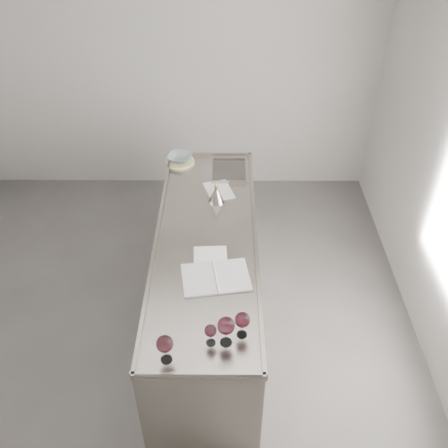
{
  "coord_description": "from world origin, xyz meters",
  "views": [
    {
      "loc": [
        0.65,
        -2.53,
        3.33
      ],
      "look_at": [
        0.63,
        0.37,
        1.02
      ],
      "focal_mm": 40.0,
      "sensor_mm": 36.0,
      "label": 1
    }
  ],
  "objects_px": {
    "counter": "(207,283)",
    "wine_glass_left": "(165,345)",
    "wine_glass_small": "(211,331)",
    "wine_glass_right": "(242,320)",
    "wine_glass_middle": "(226,326)",
    "wine_funnel": "(216,196)",
    "ceramic_bowl": "(180,158)",
    "notebook": "(216,277)"
  },
  "relations": [
    {
      "from": "wine_glass_middle",
      "to": "ceramic_bowl",
      "type": "distance_m",
      "value": 2.08
    },
    {
      "from": "counter",
      "to": "wine_glass_middle",
      "type": "bearing_deg",
      "value": -81.0
    },
    {
      "from": "counter",
      "to": "wine_funnel",
      "type": "distance_m",
      "value": 0.71
    },
    {
      "from": "counter",
      "to": "notebook",
      "type": "xyz_separation_m",
      "value": [
        0.08,
        -0.42,
        0.47
      ]
    },
    {
      "from": "wine_glass_left",
      "to": "wine_funnel",
      "type": "height_order",
      "value": "wine_funnel"
    },
    {
      "from": "counter",
      "to": "wine_glass_left",
      "type": "height_order",
      "value": "wine_glass_left"
    },
    {
      "from": "ceramic_bowl",
      "to": "wine_funnel",
      "type": "distance_m",
      "value": 0.7
    },
    {
      "from": "wine_glass_small",
      "to": "wine_glass_right",
      "type": "bearing_deg",
      "value": 18.31
    },
    {
      "from": "wine_glass_right",
      "to": "counter",
      "type": "bearing_deg",
      "value": 105.38
    },
    {
      "from": "counter",
      "to": "wine_glass_small",
      "type": "distance_m",
      "value": 1.12
    },
    {
      "from": "wine_glass_right",
      "to": "ceramic_bowl",
      "type": "distance_m",
      "value": 2.05
    },
    {
      "from": "wine_glass_small",
      "to": "notebook",
      "type": "distance_m",
      "value": 0.55
    },
    {
      "from": "ceramic_bowl",
      "to": "wine_glass_small",
      "type": "bearing_deg",
      "value": -80.62
    },
    {
      "from": "wine_glass_small",
      "to": "wine_funnel",
      "type": "distance_m",
      "value": 1.43
    },
    {
      "from": "notebook",
      "to": "wine_glass_middle",
      "type": "bearing_deg",
      "value": -91.33
    },
    {
      "from": "wine_glass_right",
      "to": "wine_glass_small",
      "type": "relative_size",
      "value": 1.23
    },
    {
      "from": "wine_glass_right",
      "to": "ceramic_bowl",
      "type": "relative_size",
      "value": 0.86
    },
    {
      "from": "wine_glass_small",
      "to": "wine_glass_left",
      "type": "bearing_deg",
      "value": -154.37
    },
    {
      "from": "wine_glass_left",
      "to": "wine_glass_small",
      "type": "xyz_separation_m",
      "value": [
        0.25,
        0.12,
        -0.03
      ]
    },
    {
      "from": "ceramic_bowl",
      "to": "wine_funnel",
      "type": "height_order",
      "value": "wine_funnel"
    },
    {
      "from": "counter",
      "to": "wine_glass_left",
      "type": "distance_m",
      "value": 1.25
    },
    {
      "from": "wine_glass_middle",
      "to": "wine_funnel",
      "type": "xyz_separation_m",
      "value": [
        -0.08,
        1.42,
        -0.09
      ]
    },
    {
      "from": "wine_glass_left",
      "to": "wine_glass_small",
      "type": "distance_m",
      "value": 0.28
    },
    {
      "from": "wine_glass_left",
      "to": "wine_funnel",
      "type": "distance_m",
      "value": 1.57
    },
    {
      "from": "wine_glass_left",
      "to": "wine_glass_small",
      "type": "height_order",
      "value": "wine_glass_left"
    },
    {
      "from": "wine_glass_middle",
      "to": "notebook",
      "type": "height_order",
      "value": "wine_glass_middle"
    },
    {
      "from": "notebook",
      "to": "ceramic_bowl",
      "type": "xyz_separation_m",
      "value": [
        -0.36,
        1.5,
        0.04
      ]
    },
    {
      "from": "wine_glass_small",
      "to": "notebook",
      "type": "relative_size",
      "value": 0.3
    },
    {
      "from": "wine_glass_right",
      "to": "wine_glass_middle",
      "type": "bearing_deg",
      "value": -148.69
    },
    {
      "from": "counter",
      "to": "wine_glass_right",
      "type": "bearing_deg",
      "value": -74.62
    },
    {
      "from": "wine_glass_small",
      "to": "ceramic_bowl",
      "type": "relative_size",
      "value": 0.7
    },
    {
      "from": "wine_glass_left",
      "to": "wine_funnel",
      "type": "relative_size",
      "value": 0.99
    },
    {
      "from": "wine_glass_middle",
      "to": "wine_glass_right",
      "type": "height_order",
      "value": "wine_glass_middle"
    },
    {
      "from": "wine_glass_middle",
      "to": "wine_glass_small",
      "type": "bearing_deg",
      "value": -177.91
    },
    {
      "from": "wine_glass_middle",
      "to": "wine_glass_right",
      "type": "relative_size",
      "value": 1.13
    },
    {
      "from": "wine_glass_right",
      "to": "wine_funnel",
      "type": "height_order",
      "value": "wine_funnel"
    },
    {
      "from": "counter",
      "to": "wine_funnel",
      "type": "bearing_deg",
      "value": 81.43
    },
    {
      "from": "ceramic_bowl",
      "to": "wine_funnel",
      "type": "relative_size",
      "value": 1.09
    },
    {
      "from": "wine_glass_left",
      "to": "ceramic_bowl",
      "type": "height_order",
      "value": "wine_glass_left"
    },
    {
      "from": "wine_glass_left",
      "to": "wine_glass_middle",
      "type": "distance_m",
      "value": 0.36
    },
    {
      "from": "wine_glass_small",
      "to": "ceramic_bowl",
      "type": "bearing_deg",
      "value": 99.38
    },
    {
      "from": "ceramic_bowl",
      "to": "counter",
      "type": "bearing_deg",
      "value": -75.69
    }
  ]
}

